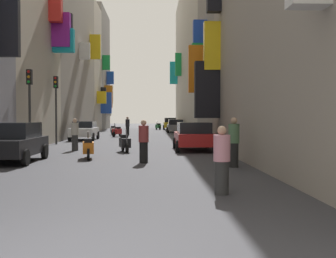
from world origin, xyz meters
name	(u,v)px	position (x,y,z in m)	size (l,w,h in m)	color
ground_plane	(135,138)	(0.00, 30.00, 0.00)	(140.00, 140.00, 0.00)	#38383D
building_left_mid_b	(48,30)	(-8.00, 34.01, 9.57)	(7.08, 17.36, 19.14)	gray
building_left_mid_c	(73,68)	(-7.98, 46.15, 7.49)	(7.32, 6.89, 15.03)	#B2A899
building_left_far	(85,70)	(-7.98, 54.79, 8.15)	(7.05, 10.42, 16.34)	slate
building_right_mid_a	(249,12)	(7.99, 23.75, 8.83)	(7.32, 8.90, 17.69)	gray
building_right_mid_b	(209,56)	(8.00, 44.11, 8.71)	(7.08, 31.79, 17.43)	#BCB29E
parked_car_red	(194,136)	(3.62, 16.94, 0.76)	(1.99, 4.23, 1.45)	#B21E1E
parked_car_white	(84,130)	(-3.60, 26.95, 0.74)	(1.84, 4.14, 1.39)	white
parked_car_grey	(175,126)	(3.99, 41.80, 0.75)	(1.91, 4.47, 1.42)	slate
parked_car_black	(14,142)	(-3.83, 11.52, 0.79)	(1.87, 4.04, 1.52)	black
parked_car_yellow	(170,124)	(3.80, 51.93, 0.81)	(1.84, 4.15, 1.57)	gold
scooter_orange	(88,148)	(-1.18, 12.74, 0.46)	(0.62, 1.93, 1.13)	orange
scooter_red	(117,131)	(-1.60, 31.99, 0.46)	(0.77, 1.89, 1.13)	red
scooter_green	(158,126)	(2.20, 51.07, 0.46)	(0.77, 1.80, 1.13)	#287F3D
scooter_black	(125,143)	(0.12, 16.07, 0.46)	(0.67, 1.85, 1.13)	black
scooter_white	(114,130)	(-2.25, 35.91, 0.46)	(0.57, 1.93, 1.13)	silver
scooter_silver	(185,135)	(3.83, 25.38, 0.46)	(0.59, 1.85, 1.13)	#ADADB2
pedestrian_crossing	(222,161)	(3.06, 4.47, 0.76)	(0.45, 0.45, 1.55)	#2F2F2F
pedestrian_near_left	(128,126)	(-0.83, 34.28, 0.86)	(0.42, 0.42, 1.73)	black
pedestrian_near_right	(234,142)	(4.31, 9.56, 0.86)	(0.51, 0.51, 1.73)	black
pedestrian_mid_street	(144,142)	(1.16, 11.06, 0.81)	(0.39, 0.39, 1.63)	black
pedestrian_far_away	(75,135)	(-2.50, 16.98, 0.82)	(0.46, 0.46, 1.65)	#313131
traffic_light_near_corner	(56,98)	(-4.59, 22.01, 2.91)	(0.26, 0.34, 4.28)	#2D2D2D
traffic_light_far_corner	(29,96)	(-4.63, 16.42, 2.80)	(0.26, 0.34, 4.10)	#2D2D2D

